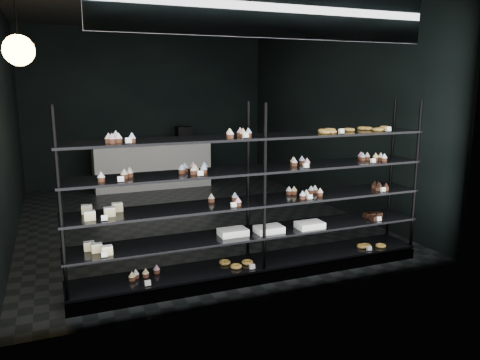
# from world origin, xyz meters

# --- Properties ---
(room) EXTENTS (5.01, 6.01, 3.20)m
(room) POSITION_xyz_m (0.00, 0.00, 1.60)
(room) COLOR black
(room) RESTS_ON ground
(display_shelf) EXTENTS (4.00, 0.50, 1.91)m
(display_shelf) POSITION_xyz_m (0.03, -2.45, 0.63)
(display_shelf) COLOR black
(display_shelf) RESTS_ON room
(signage) EXTENTS (3.30, 0.05, 0.50)m
(signage) POSITION_xyz_m (0.00, -2.93, 2.75)
(signage) COLOR #0E1046
(signage) RESTS_ON room
(pendant_lamp) EXTENTS (0.33, 0.33, 0.90)m
(pendant_lamp) POSITION_xyz_m (-2.20, -1.16, 2.45)
(pendant_lamp) COLOR black
(pendant_lamp) RESTS_ON room
(service_counter) EXTENTS (2.42, 0.65, 1.23)m
(service_counter) POSITION_xyz_m (-0.06, 2.50, 0.50)
(service_counter) COLOR silver
(service_counter) RESTS_ON room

